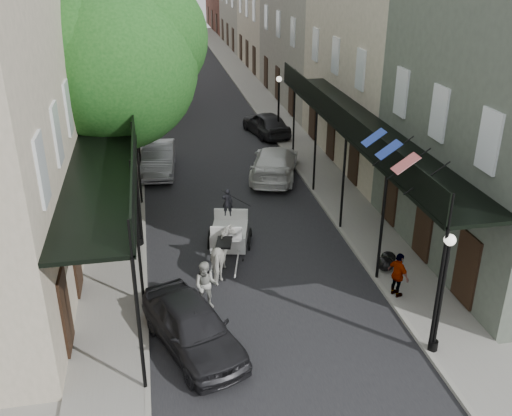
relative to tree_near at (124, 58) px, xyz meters
name	(u,v)px	position (x,y,z in m)	size (l,w,h in m)	color
ground	(277,327)	(4.20, -10.18, -6.49)	(140.00, 140.00, 0.00)	gray
road	(206,134)	(4.20, 9.82, -6.48)	(8.00, 90.00, 0.01)	black
sidewalk_left	(124,138)	(-0.80, 9.82, -6.43)	(2.20, 90.00, 0.12)	gray
sidewalk_right	(285,129)	(9.20, 9.82, -6.43)	(2.20, 90.00, 0.12)	gray
building_row_left	(68,29)	(-4.40, 19.82, -1.24)	(5.00, 80.00, 10.50)	beige
building_row_right	(302,23)	(12.80, 19.82, -1.24)	(5.00, 80.00, 10.50)	gray
gallery_left	(112,140)	(-0.59, -3.20, -2.44)	(2.20, 18.05, 4.88)	black
gallery_right	(357,126)	(8.99, -3.20, -2.44)	(2.20, 18.05, 4.88)	black
tree_near	(124,58)	(0.00, 0.00, 0.00)	(7.31, 6.80, 9.63)	#382619
tree_far	(129,29)	(-0.05, 14.00, -0.65)	(6.45, 6.00, 8.61)	#382619
lamppost_right_near	(441,293)	(8.30, -12.18, -4.44)	(0.32, 0.32, 3.71)	black
lamppost_left	(136,199)	(0.10, -4.18, -4.44)	(0.32, 0.32, 3.71)	black
lamppost_right_far	(279,107)	(8.30, 7.82, -4.44)	(0.32, 0.32, 3.71)	black
horse	(224,254)	(3.04, -6.73, -5.70)	(0.85, 1.87, 1.58)	beige
carriage	(230,218)	(3.61, -4.34, -5.46)	(1.94, 2.57, 2.64)	black
pedestrian_walking	(206,285)	(2.20, -8.70, -5.67)	(0.80, 0.62, 1.64)	#A3A49A
pedestrian_sidewalk_left	(136,136)	(0.00, 6.88, -5.41)	(1.24, 0.71, 1.92)	gray
pedestrian_sidewalk_right	(398,275)	(8.40, -9.36, -5.59)	(0.91, 0.38, 1.56)	gray
car_left_near	(193,327)	(1.60, -10.68, -5.74)	(1.77, 4.40, 1.50)	black
car_left_mid	(158,158)	(1.10, 3.82, -5.74)	(1.58, 4.53, 1.49)	#99989D
car_left_far	(145,93)	(0.60, 18.87, -5.85)	(2.11, 4.57, 1.27)	black
car_right_near	(274,163)	(6.80, 2.09, -5.73)	(2.12, 5.22, 1.52)	silver
car_right_far	(266,123)	(7.80, 8.99, -5.75)	(1.73, 4.30, 1.47)	black
trash_bags	(387,261)	(8.78, -7.60, -6.12)	(0.89, 1.04, 0.53)	black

